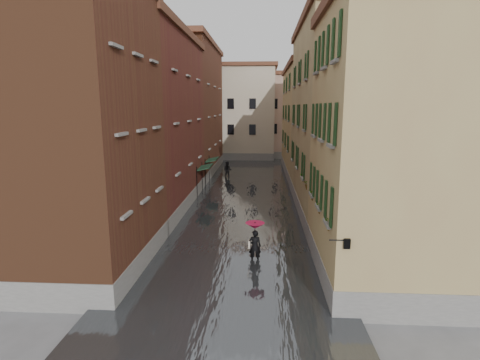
% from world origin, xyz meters
% --- Properties ---
extents(ground, '(120.00, 120.00, 0.00)m').
position_xyz_m(ground, '(0.00, 0.00, 0.00)').
color(ground, slate).
rests_on(ground, ground).
extents(floodwater, '(10.00, 60.00, 0.20)m').
position_xyz_m(floodwater, '(0.00, 13.00, 0.10)').
color(floodwater, '#414448').
rests_on(floodwater, ground).
extents(building_left_near, '(6.00, 8.00, 13.00)m').
position_xyz_m(building_left_near, '(-7.00, -2.00, 6.50)').
color(building_left_near, brown).
rests_on(building_left_near, ground).
extents(building_left_mid, '(6.00, 14.00, 12.50)m').
position_xyz_m(building_left_mid, '(-7.00, 9.00, 6.25)').
color(building_left_mid, '#572B1B').
rests_on(building_left_mid, ground).
extents(building_left_far, '(6.00, 16.00, 14.00)m').
position_xyz_m(building_left_far, '(-7.00, 24.00, 7.00)').
color(building_left_far, brown).
rests_on(building_left_far, ground).
extents(building_right_near, '(6.00, 8.00, 11.50)m').
position_xyz_m(building_right_near, '(7.00, -2.00, 5.75)').
color(building_right_near, tan).
rests_on(building_right_near, ground).
extents(building_right_mid, '(6.00, 14.00, 13.00)m').
position_xyz_m(building_right_mid, '(7.00, 9.00, 6.50)').
color(building_right_mid, tan).
rests_on(building_right_mid, ground).
extents(building_right_far, '(6.00, 16.00, 11.50)m').
position_xyz_m(building_right_far, '(7.00, 24.00, 5.75)').
color(building_right_far, tan).
rests_on(building_right_far, ground).
extents(building_end_cream, '(12.00, 9.00, 13.00)m').
position_xyz_m(building_end_cream, '(-3.00, 38.00, 6.50)').
color(building_end_cream, beige).
rests_on(building_end_cream, ground).
extents(building_end_pink, '(10.00, 9.00, 12.00)m').
position_xyz_m(building_end_pink, '(6.00, 40.00, 6.00)').
color(building_end_pink, tan).
rests_on(building_end_pink, ground).
extents(awning_near, '(1.09, 2.77, 2.80)m').
position_xyz_m(awning_near, '(-3.49, 12.87, 2.46)').
color(awning_near, '#16311F').
rests_on(awning_near, ground).
extents(awning_far, '(1.09, 2.74, 2.80)m').
position_xyz_m(awning_far, '(-3.49, 17.41, 2.46)').
color(awning_far, '#16311F').
rests_on(awning_far, ground).
extents(wall_lantern, '(0.71, 0.22, 0.35)m').
position_xyz_m(wall_lantern, '(4.33, -6.00, 3.01)').
color(wall_lantern, black).
rests_on(wall_lantern, ground).
extents(window_planters, '(0.59, 10.55, 0.84)m').
position_xyz_m(window_planters, '(4.12, 0.41, 3.51)').
color(window_planters, brown).
rests_on(window_planters, ground).
extents(pedestrian_main, '(0.96, 0.96, 2.06)m').
position_xyz_m(pedestrian_main, '(1.10, -0.96, 1.25)').
color(pedestrian_main, black).
rests_on(pedestrian_main, ground).
extents(pedestrian_far, '(0.96, 0.78, 1.85)m').
position_xyz_m(pedestrian_far, '(-2.28, 20.83, 0.93)').
color(pedestrian_far, black).
rests_on(pedestrian_far, ground).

